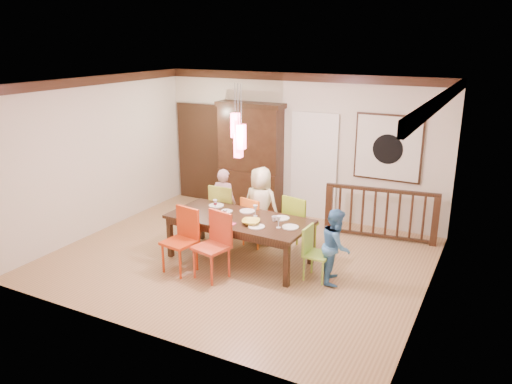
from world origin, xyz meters
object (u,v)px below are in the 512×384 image
at_px(chair_end_right, 318,250).
at_px(person_far_left, 224,202).
at_px(chair_far_left, 226,207).
at_px(china_hutch, 250,157).
at_px(person_end_right, 336,246).
at_px(person_far_mid, 261,206).
at_px(dining_table, 239,222).
at_px(balustrade, 380,213).

xyz_separation_m(chair_end_right, person_far_left, (-2.19, 0.90, 0.16)).
relative_size(chair_end_right, person_far_left, 0.65).
height_order(chair_far_left, china_hutch, china_hutch).
bearing_deg(person_end_right, chair_end_right, 89.09).
distance_m(person_far_left, person_far_mid, 0.78).
xyz_separation_m(chair_far_left, person_end_right, (2.37, -0.77, -0.01)).
bearing_deg(chair_end_right, dining_table, 90.12).
relative_size(chair_far_left, balustrade, 0.50).
height_order(balustrade, person_far_mid, person_far_mid).
distance_m(dining_table, person_end_right, 1.65).
bearing_deg(chair_far_left, person_far_left, -37.36).
xyz_separation_m(dining_table, balustrade, (1.83, 2.01, -0.18)).
xyz_separation_m(china_hutch, person_end_right, (2.69, -2.34, -0.58)).
bearing_deg(balustrade, person_far_mid, -154.85).
xyz_separation_m(chair_end_right, person_far_mid, (-1.41, 0.88, 0.23)).
bearing_deg(person_end_right, balustrade, -20.41).
bearing_deg(balustrade, person_far_left, -163.50).
bearing_deg(person_end_right, chair_far_left, 56.71).
bearing_deg(dining_table, chair_far_left, 134.57).
height_order(china_hutch, person_far_mid, china_hutch).
xyz_separation_m(chair_end_right, china_hutch, (-2.43, 2.41, 0.68)).
height_order(dining_table, chair_far_left, chair_far_left).
height_order(chair_end_right, person_far_left, person_far_left).
height_order(china_hutch, person_end_right, china_hutch).
bearing_deg(person_far_left, person_end_right, 155.14).
bearing_deg(person_far_mid, balustrade, -146.98).
bearing_deg(chair_far_left, china_hutch, -79.32).
xyz_separation_m(balustrade, person_far_mid, (-1.85, -1.18, 0.20)).
distance_m(chair_far_left, china_hutch, 1.70).
distance_m(person_far_mid, person_end_right, 1.86).
height_order(person_far_left, person_far_mid, person_far_mid).
xyz_separation_m(chair_far_left, person_far_left, (-0.08, 0.06, 0.06)).
relative_size(chair_end_right, china_hutch, 0.36).
distance_m(dining_table, chair_end_right, 1.40).
height_order(chair_end_right, person_end_right, person_end_right).
bearing_deg(dining_table, chair_end_right, -0.09).
bearing_deg(balustrade, chair_far_left, -161.73).
distance_m(chair_far_left, balustrade, 2.83).
bearing_deg(person_end_right, person_far_left, 56.01).
bearing_deg(balustrade, person_end_right, -102.53).
distance_m(china_hutch, person_end_right, 3.61).
height_order(china_hutch, person_far_left, china_hutch).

